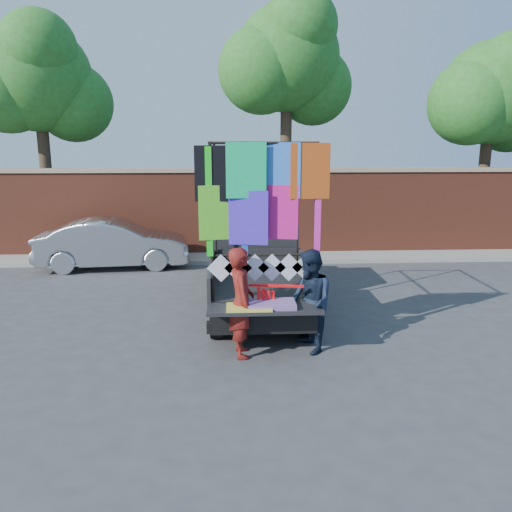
{
  "coord_description": "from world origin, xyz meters",
  "views": [
    {
      "loc": [
        -0.78,
        -7.85,
        3.29
      ],
      "look_at": [
        -0.36,
        0.25,
        1.47
      ],
      "focal_mm": 35.0,
      "sensor_mm": 36.0,
      "label": 1
    }
  ],
  "objects_px": {
    "pickup_truck": "(255,262)",
    "woman": "(241,302)",
    "sedan": "(114,244)",
    "man": "(310,302)"
  },
  "relations": [
    {
      "from": "pickup_truck",
      "to": "woman",
      "type": "bearing_deg",
      "value": -97.28
    },
    {
      "from": "sedan",
      "to": "man",
      "type": "xyz_separation_m",
      "value": [
        4.43,
        -5.88,
        0.18
      ]
    },
    {
      "from": "man",
      "to": "woman",
      "type": "bearing_deg",
      "value": -97.36
    },
    {
      "from": "sedan",
      "to": "woman",
      "type": "relative_size",
      "value": 2.28
    },
    {
      "from": "sedan",
      "to": "woman",
      "type": "xyz_separation_m",
      "value": [
        3.32,
        -5.99,
        0.22
      ]
    },
    {
      "from": "sedan",
      "to": "man",
      "type": "height_order",
      "value": "man"
    },
    {
      "from": "sedan",
      "to": "woman",
      "type": "distance_m",
      "value": 6.85
    },
    {
      "from": "woman",
      "to": "man",
      "type": "distance_m",
      "value": 1.11
    },
    {
      "from": "pickup_truck",
      "to": "woman",
      "type": "height_order",
      "value": "pickup_truck"
    },
    {
      "from": "man",
      "to": "pickup_truck",
      "type": "bearing_deg",
      "value": -177.96
    }
  ]
}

